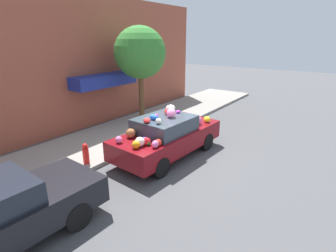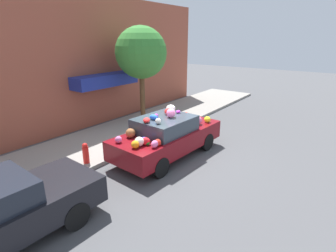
{
  "view_description": "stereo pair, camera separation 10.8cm",
  "coord_description": "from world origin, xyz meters",
  "views": [
    {
      "loc": [
        -7.05,
        -5.25,
        4.08
      ],
      "look_at": [
        0.0,
        -0.16,
        1.13
      ],
      "focal_mm": 28.0,
      "sensor_mm": 36.0,
      "label": 1
    },
    {
      "loc": [
        -6.98,
        -5.33,
        4.08
      ],
      "look_at": [
        0.0,
        -0.16,
        1.13
      ],
      "focal_mm": 28.0,
      "sensor_mm": 36.0,
      "label": 2
    }
  ],
  "objects": [
    {
      "name": "art_car",
      "position": [
        -0.04,
        -0.17,
        0.79
      ],
      "size": [
        4.4,
        2.03,
        1.8
      ],
      "rotation": [
        0.0,
        0.0,
        -0.06
      ],
      "color": "maroon",
      "rests_on": "ground"
    },
    {
      "name": "street_tree",
      "position": [
        2.21,
        3.0,
        3.4
      ],
      "size": [
        2.36,
        2.36,
        4.46
      ],
      "color": "brown",
      "rests_on": "sidewalk_curb"
    },
    {
      "name": "fire_hydrant",
      "position": [
        -2.3,
        1.48,
        0.49
      ],
      "size": [
        0.2,
        0.2,
        0.7
      ],
      "color": "red",
      "rests_on": "sidewalk_curb"
    },
    {
      "name": "sidewalk_curb",
      "position": [
        0.0,
        2.7,
        0.07
      ],
      "size": [
        24.0,
        3.2,
        0.14
      ],
      "color": "gray",
      "rests_on": "ground"
    },
    {
      "name": "building_facade",
      "position": [
        0.06,
        4.92,
        2.93
      ],
      "size": [
        18.0,
        1.2,
        5.94
      ],
      "color": "#9E4C38",
      "rests_on": "ground"
    },
    {
      "name": "ground_plane",
      "position": [
        0.0,
        0.0,
        0.0
      ],
      "size": [
        60.0,
        60.0,
        0.0
      ],
      "primitive_type": "plane",
      "color": "#4C4C4F"
    }
  ]
}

